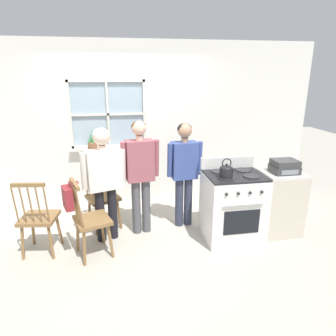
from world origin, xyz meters
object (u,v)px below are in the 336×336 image
at_px(person_teen_center, 140,168).
at_px(kettle, 226,171).
at_px(stereo, 285,166).
at_px(handbag, 68,197).
at_px(chair_near_wall, 102,197).
at_px(potted_plant, 93,143).
at_px(chair_center_cluster, 38,219).
at_px(person_elderly_left, 104,174).
at_px(chair_by_window, 91,221).
at_px(person_adult_right, 184,166).
at_px(stove, 232,206).
at_px(side_counter, 279,203).

bearing_deg(person_teen_center, kettle, -32.82).
distance_m(kettle, stereo, 0.89).
bearing_deg(handbag, person_teen_center, 31.91).
height_order(chair_near_wall, potted_plant, potted_plant).
distance_m(chair_center_cluster, potted_plant, 1.62).
xyz_separation_m(chair_near_wall, person_teen_center, (0.54, -0.25, 0.49)).
xyz_separation_m(person_elderly_left, person_teen_center, (0.48, 0.12, 0.01)).
distance_m(chair_by_window, potted_plant, 1.64).
distance_m(person_teen_center, potted_plant, 1.26).
bearing_deg(person_teen_center, chair_near_wall, 148.00).
height_order(person_adult_right, stereo, person_adult_right).
bearing_deg(person_elderly_left, stove, -26.62).
xyz_separation_m(chair_by_window, handbag, (-0.22, -0.08, 0.36)).
distance_m(person_adult_right, kettle, 0.73).
height_order(chair_center_cluster, person_elderly_left, person_elderly_left).
bearing_deg(stereo, person_elderly_left, 174.70).
distance_m(person_elderly_left, potted_plant, 1.19).
distance_m(stove, side_counter, 0.71).
bearing_deg(handbag, side_counter, 4.64).
bearing_deg(kettle, chair_by_window, 179.22).
relative_size(chair_by_window, potted_plant, 2.93).
height_order(chair_by_window, kettle, kettle).
bearing_deg(chair_center_cluster, chair_by_window, 173.99).
bearing_deg(handbag, person_elderly_left, 47.08).
height_order(stove, potted_plant, potted_plant).
relative_size(person_teen_center, side_counter, 1.78).
relative_size(stove, potted_plant, 3.19).
distance_m(person_teen_center, side_counter, 2.01).
bearing_deg(chair_by_window, chair_near_wall, -28.10).
bearing_deg(person_adult_right, stove, -44.07).
relative_size(person_teen_center, person_adult_right, 1.04).
xyz_separation_m(handbag, side_counter, (2.79, 0.23, -0.37)).
height_order(person_elderly_left, stereo, person_elderly_left).
bearing_deg(chair_by_window, person_teen_center, -73.42).
relative_size(chair_near_wall, person_elderly_left, 0.65).
relative_size(stove, kettle, 4.39).
relative_size(person_teen_center, handbag, 5.21).
height_order(stove, handbag, stove).
bearing_deg(chair_center_cluster, handbag, 158.63).
bearing_deg(kettle, side_counter, 11.13).
distance_m(chair_by_window, person_adult_right, 1.49).
relative_size(person_elderly_left, person_teen_center, 0.96).
distance_m(handbag, stereo, 2.81).
bearing_deg(potted_plant, person_elderly_left, -79.70).
relative_size(chair_center_cluster, person_teen_center, 0.62).
bearing_deg(person_adult_right, person_teen_center, -175.15).
relative_size(side_counter, stereo, 2.65).
bearing_deg(side_counter, person_teen_center, 170.55).
bearing_deg(chair_near_wall, side_counter, -35.01).
bearing_deg(chair_near_wall, stove, -41.21).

